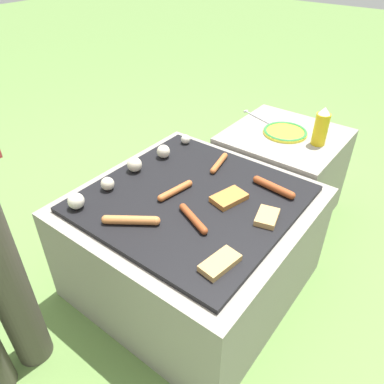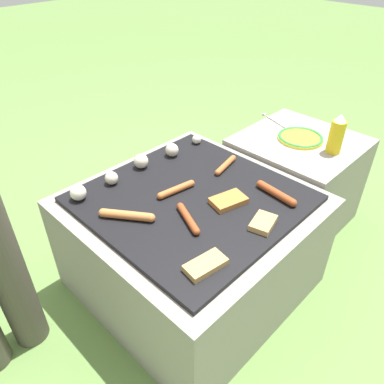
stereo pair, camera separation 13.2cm
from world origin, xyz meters
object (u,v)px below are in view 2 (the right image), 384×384
Objects in this scene: sausage_front_center at (127,215)px; plate_colorful at (300,138)px; condiment_bottle at (337,135)px; fork_utensil at (275,121)px.

sausage_front_center is 0.90m from plate_colorful.
condiment_bottle reaches higher than sausage_front_center.
fork_utensil is (0.96, 0.07, -0.01)m from sausage_front_center.
sausage_front_center is 0.93m from condiment_bottle.
plate_colorful is at bearing 88.87° from condiment_bottle.
sausage_front_center is 0.94× the size of condiment_bottle.
condiment_bottle reaches higher than plate_colorful.
plate_colorful reaches higher than fork_utensil.
plate_colorful is at bearing -111.86° from fork_utensil.
plate_colorful is (0.89, -0.11, -0.01)m from sausage_front_center.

